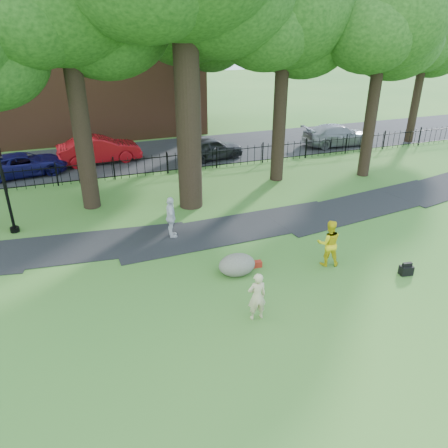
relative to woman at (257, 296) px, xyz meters
name	(u,v)px	position (x,y,z in m)	size (l,w,h in m)	color
ground	(246,280)	(0.50, 2.01, -0.79)	(120.00, 120.00, 0.00)	#2E6523
footpath	(233,229)	(1.50, 5.91, -0.79)	(36.00, 2.60, 0.03)	black
street	(154,155)	(0.50, 18.01, -0.79)	(80.00, 7.00, 0.02)	black
iron_fence	(167,163)	(0.50, 14.01, -0.19)	(44.00, 0.04, 1.20)	black
brick_building	(72,50)	(-3.50, 26.01, 5.21)	(18.00, 8.00, 12.00)	brown
tree_row	(188,19)	(1.02, 10.41, 7.37)	(26.82, 7.96, 12.42)	black
woman	(257,296)	(0.00, 0.00, 0.00)	(0.57, 0.38, 1.57)	tan
man	(329,243)	(3.71, 2.04, 0.09)	(0.85, 0.67, 1.76)	gold
pedestrian	(171,218)	(-1.15, 6.09, 0.10)	(1.03, 0.43, 1.76)	silver
boulder	(237,263)	(0.38, 2.59, -0.40)	(1.33, 1.00, 0.78)	#625B52
lamppost	(6,191)	(-7.30, 8.80, 1.06)	(0.37, 0.37, 3.76)	black
backpack	(406,270)	(5.97, 0.48, -0.62)	(0.45, 0.28, 0.34)	black
red_bag	(257,264)	(1.22, 2.73, -0.67)	(0.33, 0.21, 0.23)	maroon
red_sedan	(99,149)	(-2.95, 17.51, 0.03)	(1.73, 4.97, 1.64)	#A40C13
navy_van	(25,164)	(-7.19, 16.50, -0.15)	(2.11, 4.58, 1.27)	#0F0E47
grey_car	(211,148)	(3.76, 15.84, -0.09)	(1.63, 4.06, 1.38)	black
silver_car	(338,135)	(13.11, 15.97, -0.06)	(2.04, 5.02, 1.46)	gray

